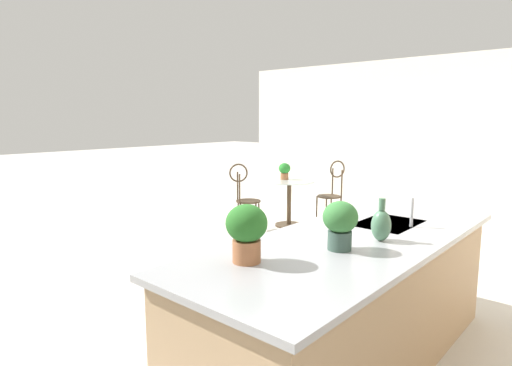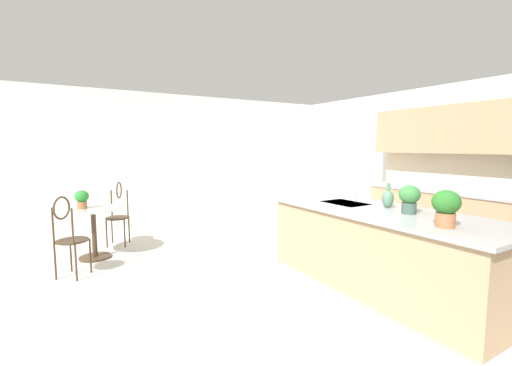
% 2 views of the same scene
% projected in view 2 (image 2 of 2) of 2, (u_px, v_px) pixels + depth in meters
% --- Properties ---
extents(ground_plane, '(40.00, 40.00, 0.00)m').
position_uv_depth(ground_plane, '(304.00, 295.00, 3.77)').
color(ground_plane, beige).
extents(wall_back, '(9.00, 0.12, 2.70)m').
position_uv_depth(wall_back, '(483.00, 164.00, 5.50)').
color(wall_back, silver).
rests_on(wall_back, ground).
extents(wall_left_window, '(0.12, 7.80, 2.70)m').
position_uv_depth(wall_left_window, '(178.00, 160.00, 7.26)').
color(wall_left_window, silver).
rests_on(wall_left_window, ground).
extents(kitchen_island, '(2.80, 1.06, 0.92)m').
position_uv_depth(kitchen_island, '(379.00, 249.00, 3.90)').
color(kitchen_island, tan).
rests_on(kitchen_island, ground).
extents(back_counter_run, '(2.44, 0.64, 1.52)m').
position_uv_depth(back_counter_run, '(440.00, 215.00, 5.70)').
color(back_counter_run, tan).
rests_on(back_counter_run, ground).
extents(upper_cabinet_run, '(2.40, 0.36, 0.76)m').
position_uv_depth(upper_cabinet_run, '(444.00, 130.00, 5.54)').
color(upper_cabinet_run, tan).
rests_on(upper_cabinet_run, back_counter_run).
extents(bistro_table, '(0.80, 0.80, 0.74)m').
position_uv_depth(bistro_table, '(94.00, 228.00, 4.96)').
color(bistro_table, '#3D2D1E').
rests_on(bistro_table, ground).
extents(chair_near_window, '(0.54, 0.54, 1.04)m').
position_uv_depth(chair_near_window, '(69.00, 233.00, 4.20)').
color(chair_near_window, '#3D2D1E').
rests_on(chair_near_window, ground).
extents(chair_by_island, '(0.52, 0.50, 1.04)m').
position_uv_depth(chair_by_island, '(118.00, 210.00, 5.67)').
color(chair_by_island, '#3D2D1E').
rests_on(chair_by_island, ground).
extents(sink_faucet, '(0.02, 0.02, 0.22)m').
position_uv_depth(sink_faucet, '(356.00, 193.00, 4.40)').
color(sink_faucet, '#B2B5BA').
rests_on(sink_faucet, kitchen_island).
extents(potted_plant_on_table, '(0.19, 0.19, 0.27)m').
position_uv_depth(potted_plant_on_table, '(82.00, 198.00, 4.89)').
color(potted_plant_on_table, '#9E603D').
rests_on(potted_plant_on_table, bistro_table).
extents(potted_plant_counter_near, '(0.22, 0.22, 0.31)m').
position_uv_depth(potted_plant_counter_near, '(409.00, 197.00, 3.61)').
color(potted_plant_counter_near, '#385147').
rests_on(potted_plant_counter_near, kitchen_island).
extents(potted_plant_counter_far, '(0.24, 0.24, 0.33)m').
position_uv_depth(potted_plant_counter_far, '(446.00, 206.00, 3.00)').
color(potted_plant_counter_far, '#9E603D').
rests_on(potted_plant_counter_far, kitchen_island).
extents(vase_on_counter, '(0.13, 0.13, 0.29)m').
position_uv_depth(vase_on_counter, '(388.00, 198.00, 3.97)').
color(vase_on_counter, '#4C7A5B').
rests_on(vase_on_counter, kitchen_island).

